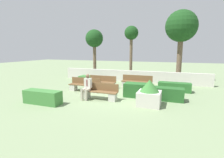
{
  "coord_description": "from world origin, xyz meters",
  "views": [
    {
      "loc": [
        3.51,
        -9.19,
        2.63
      ],
      "look_at": [
        -0.09,
        0.5,
        0.9
      ],
      "focal_mm": 28.0,
      "sensor_mm": 36.0,
      "label": 1
    }
  ],
  "objects_px": {
    "bench_right_side": "(137,83)",
    "person_seated_man": "(87,85)",
    "bench_back": "(85,86)",
    "tree_center_right": "(181,27)",
    "planter_corner_left": "(149,94)",
    "tree_center_left": "(131,36)",
    "bench_left_side": "(102,83)",
    "bench_front": "(99,93)",
    "tree_leftmost": "(94,40)"
  },
  "relations": [
    {
      "from": "tree_center_right",
      "to": "tree_leftmost",
      "type": "bearing_deg",
      "value": -177.56
    },
    {
      "from": "bench_front",
      "to": "bench_right_side",
      "type": "height_order",
      "value": "same"
    },
    {
      "from": "tree_leftmost",
      "to": "tree_center_right",
      "type": "height_order",
      "value": "tree_center_right"
    },
    {
      "from": "tree_center_left",
      "to": "person_seated_man",
      "type": "bearing_deg",
      "value": -94.49
    },
    {
      "from": "bench_front",
      "to": "tree_center_right",
      "type": "distance_m",
      "value": 9.32
    },
    {
      "from": "bench_front",
      "to": "bench_right_side",
      "type": "distance_m",
      "value": 3.83
    },
    {
      "from": "tree_center_left",
      "to": "bench_front",
      "type": "bearing_deg",
      "value": -89.25
    },
    {
      "from": "tree_center_left",
      "to": "tree_center_right",
      "type": "bearing_deg",
      "value": 3.56
    },
    {
      "from": "planter_corner_left",
      "to": "tree_center_right",
      "type": "bearing_deg",
      "value": 79.93
    },
    {
      "from": "tree_center_left",
      "to": "bench_right_side",
      "type": "bearing_deg",
      "value": -69.13
    },
    {
      "from": "bench_front",
      "to": "bench_left_side",
      "type": "xyz_separation_m",
      "value": [
        -0.99,
        2.58,
        -0.0
      ]
    },
    {
      "from": "bench_left_side",
      "to": "planter_corner_left",
      "type": "relative_size",
      "value": 1.58
    },
    {
      "from": "bench_right_side",
      "to": "tree_center_left",
      "type": "height_order",
      "value": "tree_center_left"
    },
    {
      "from": "person_seated_man",
      "to": "planter_corner_left",
      "type": "xyz_separation_m",
      "value": [
        3.32,
        0.04,
        -0.16
      ]
    },
    {
      "from": "bench_right_side",
      "to": "bench_back",
      "type": "height_order",
      "value": "same"
    },
    {
      "from": "planter_corner_left",
      "to": "bench_back",
      "type": "bearing_deg",
      "value": 161.59
    },
    {
      "from": "tree_center_left",
      "to": "tree_leftmost",
      "type": "bearing_deg",
      "value": -178.84
    },
    {
      "from": "bench_right_side",
      "to": "tree_center_left",
      "type": "distance_m",
      "value": 5.11
    },
    {
      "from": "bench_right_side",
      "to": "bench_back",
      "type": "relative_size",
      "value": 1.03
    },
    {
      "from": "bench_back",
      "to": "tree_leftmost",
      "type": "bearing_deg",
      "value": 113.75
    },
    {
      "from": "bench_left_side",
      "to": "tree_center_right",
      "type": "bearing_deg",
      "value": 45.05
    },
    {
      "from": "bench_right_side",
      "to": "tree_center_right",
      "type": "relative_size",
      "value": 0.37
    },
    {
      "from": "bench_right_side",
      "to": "planter_corner_left",
      "type": "relative_size",
      "value": 1.71
    },
    {
      "from": "person_seated_man",
      "to": "tree_center_right",
      "type": "distance_m",
      "value": 9.56
    },
    {
      "from": "bench_left_side",
      "to": "bench_front",
      "type": "bearing_deg",
      "value": -67.9
    },
    {
      "from": "planter_corner_left",
      "to": "tree_center_left",
      "type": "height_order",
      "value": "tree_center_left"
    },
    {
      "from": "bench_back",
      "to": "person_seated_man",
      "type": "xyz_separation_m",
      "value": [
        0.98,
        -1.47,
        0.4
      ]
    },
    {
      "from": "bench_front",
      "to": "bench_back",
      "type": "distance_m",
      "value": 2.11
    },
    {
      "from": "bench_left_side",
      "to": "person_seated_man",
      "type": "bearing_deg",
      "value": -82.02
    },
    {
      "from": "bench_back",
      "to": "tree_center_right",
      "type": "height_order",
      "value": "tree_center_right"
    },
    {
      "from": "tree_center_left",
      "to": "bench_back",
      "type": "bearing_deg",
      "value": -104.98
    },
    {
      "from": "bench_left_side",
      "to": "tree_center_left",
      "type": "height_order",
      "value": "tree_center_left"
    },
    {
      "from": "bench_left_side",
      "to": "tree_center_right",
      "type": "relative_size",
      "value": 0.34
    },
    {
      "from": "bench_right_side",
      "to": "planter_corner_left",
      "type": "height_order",
      "value": "planter_corner_left"
    },
    {
      "from": "bench_back",
      "to": "tree_center_right",
      "type": "bearing_deg",
      "value": 51.1
    },
    {
      "from": "tree_center_left",
      "to": "bench_left_side",
      "type": "bearing_deg",
      "value": -101.17
    },
    {
      "from": "bench_right_side",
      "to": "person_seated_man",
      "type": "bearing_deg",
      "value": -127.66
    },
    {
      "from": "tree_leftmost",
      "to": "tree_center_left",
      "type": "height_order",
      "value": "tree_center_left"
    },
    {
      "from": "person_seated_man",
      "to": "tree_center_left",
      "type": "bearing_deg",
      "value": 85.51
    },
    {
      "from": "bench_back",
      "to": "tree_center_left",
      "type": "distance_m",
      "value": 6.93
    },
    {
      "from": "tree_leftmost",
      "to": "planter_corner_left",
      "type": "bearing_deg",
      "value": -48.4
    },
    {
      "from": "bench_back",
      "to": "planter_corner_left",
      "type": "xyz_separation_m",
      "value": [
        4.29,
        -1.43,
        0.24
      ]
    },
    {
      "from": "tree_leftmost",
      "to": "tree_center_left",
      "type": "distance_m",
      "value": 3.59
    },
    {
      "from": "tree_center_right",
      "to": "person_seated_man",
      "type": "bearing_deg",
      "value": -121.76
    },
    {
      "from": "tree_leftmost",
      "to": "bench_right_side",
      "type": "bearing_deg",
      "value": -34.79
    },
    {
      "from": "planter_corner_left",
      "to": "person_seated_man",
      "type": "bearing_deg",
      "value": -179.25
    },
    {
      "from": "bench_front",
      "to": "bench_back",
      "type": "height_order",
      "value": "same"
    },
    {
      "from": "bench_right_side",
      "to": "planter_corner_left",
      "type": "bearing_deg",
      "value": -80.0
    },
    {
      "from": "bench_right_side",
      "to": "person_seated_man",
      "type": "relative_size",
      "value": 1.6
    },
    {
      "from": "tree_leftmost",
      "to": "tree_center_right",
      "type": "bearing_deg",
      "value": 2.44
    }
  ]
}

